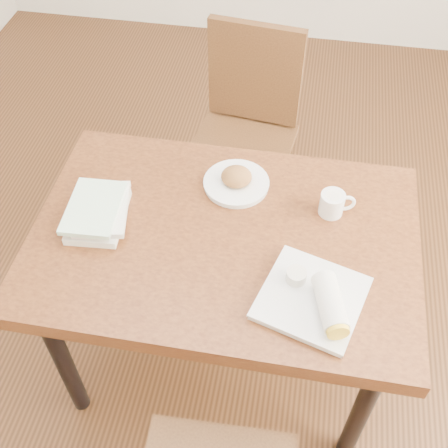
% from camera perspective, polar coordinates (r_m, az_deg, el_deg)
% --- Properties ---
extents(ground, '(4.00, 5.00, 0.01)m').
position_cam_1_polar(ground, '(2.37, 0.00, -12.94)').
color(ground, '#472814').
rests_on(ground, ground).
extents(table, '(1.20, 0.82, 0.75)m').
position_cam_1_polar(table, '(1.81, 0.00, -2.80)').
color(table, brown).
rests_on(table, ground).
extents(chair_far, '(0.47, 0.47, 0.95)m').
position_cam_1_polar(chair_far, '(2.46, 2.32, 10.21)').
color(chair_far, '#4F3016').
rests_on(chair_far, ground).
extents(plate_scone, '(0.22, 0.22, 0.07)m').
position_cam_1_polar(plate_scone, '(1.87, 1.27, 4.40)').
color(plate_scone, white).
rests_on(plate_scone, table).
extents(coffee_mug, '(0.12, 0.08, 0.08)m').
position_cam_1_polar(coffee_mug, '(1.81, 11.02, 2.08)').
color(coffee_mug, white).
rests_on(coffee_mug, table).
extents(plate_burrito, '(0.34, 0.34, 0.09)m').
position_cam_1_polar(plate_burrito, '(1.59, 9.43, -7.58)').
color(plate_burrito, white).
rests_on(plate_burrito, table).
extents(book_stack, '(0.20, 0.26, 0.06)m').
position_cam_1_polar(book_stack, '(1.81, -12.65, 1.25)').
color(book_stack, white).
rests_on(book_stack, table).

